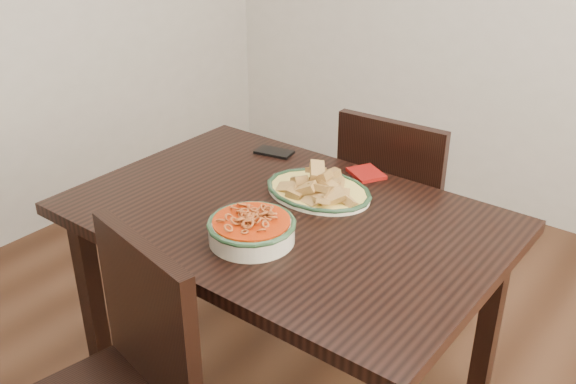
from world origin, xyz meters
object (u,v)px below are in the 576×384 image
Objects in this scene: dining_table at (284,237)px; chair_far at (398,206)px; smartphone at (274,152)px; noodle_bowl at (252,227)px; fish_plate at (319,182)px.

chair_far reaches higher than dining_table.
smartphone is at bearing 132.72° from dining_table.
chair_far is 3.52× the size of noodle_bowl.
noodle_bowl reaches higher than smartphone.
chair_far is 0.59m from fish_plate.
noodle_bowl is at bearing -80.04° from dining_table.
noodle_bowl is (-0.01, -0.86, 0.29)m from chair_far.
fish_plate reaches higher than smartphone.
dining_table is 0.69m from chair_far.
smartphone is at bearing 40.66° from chair_far.
chair_far reaches higher than fish_plate.
fish_plate is (0.01, 0.16, 0.13)m from dining_table.
fish_plate is 1.41× the size of noodle_bowl.
dining_table is 5.18× the size of noodle_bowl.
chair_far is 6.54× the size of smartphone.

